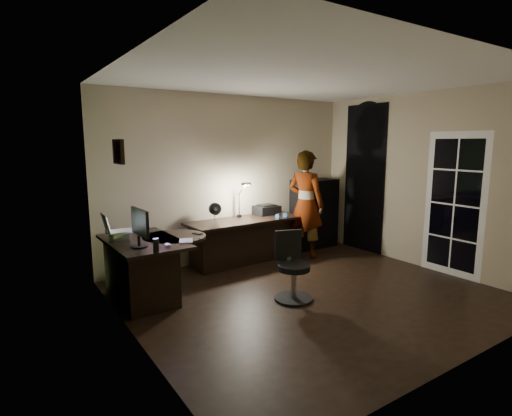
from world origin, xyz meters
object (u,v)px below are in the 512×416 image
desk_right (245,241)px  monitor (139,233)px  cabinet (314,213)px  desk_left (145,270)px  office_chair (294,267)px  person (306,204)px

desk_right → monitor: size_ratio=3.97×
desk_right → cabinet: (1.61, 0.15, 0.27)m
desk_left → office_chair: 1.86m
cabinet → office_chair: bearing=-136.9°
cabinet → office_chair: (-1.93, -1.81, -0.21)m
desk_right → office_chair: office_chair is taller
monitor → person: size_ratio=0.27×
monitor → office_chair: monitor is taller
desk_left → desk_right: (1.85, 0.61, -0.02)m
desk_left → monitor: (-0.14, -0.30, 0.54)m
desk_left → cabinet: bearing=10.9°
person → monitor: bearing=83.2°
desk_right → office_chair: 1.69m
desk_left → person: 2.97m
cabinet → person: person is taller
cabinet → person: (-0.56, -0.40, 0.27)m
desk_left → monitor: size_ratio=2.71×
office_chair → person: 2.03m
monitor → person: bearing=9.9°
desk_left → office_chair: office_chair is taller
desk_right → monitor: (-1.99, -0.91, 0.56)m
desk_right → person: bearing=-16.1°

